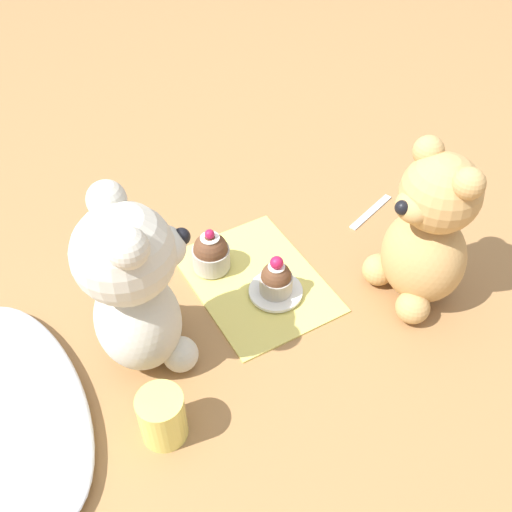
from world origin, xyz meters
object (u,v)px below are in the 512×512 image
(cupcake_near_cream_bear, at_px, (211,253))
(juice_glass, at_px, (162,417))
(teddy_bear_cream, at_px, (134,288))
(saucer_plate, at_px, (276,291))
(teaspoon, at_px, (371,211))
(teddy_bear_tan, at_px, (427,235))
(cupcake_near_tan_bear, at_px, (276,279))

(cupcake_near_cream_bear, relative_size, juice_glass, 1.02)
(teddy_bear_cream, xyz_separation_m, saucer_plate, (-0.00, -0.21, -0.12))
(cupcake_near_cream_bear, height_order, teaspoon, cupcake_near_cream_bear)
(teddy_bear_cream, relative_size, teddy_bear_tan, 1.05)
(saucer_plate, xyz_separation_m, teaspoon, (0.08, -0.24, -0.01))
(cupcake_near_cream_bear, bearing_deg, teddy_bear_cream, 122.94)
(saucer_plate, bearing_deg, teddy_bear_cream, 89.92)
(cupcake_near_tan_bear, bearing_deg, teddy_bear_tan, -117.56)
(teddy_bear_cream, distance_m, cupcake_near_tan_bear, 0.23)
(saucer_plate, distance_m, teaspoon, 0.25)
(cupcake_near_tan_bear, height_order, juice_glass, cupcake_near_tan_bear)
(teddy_bear_cream, bearing_deg, teddy_bear_tan, -98.46)
(teddy_bear_tan, bearing_deg, juice_glass, -83.66)
(teddy_bear_tan, distance_m, cupcake_near_tan_bear, 0.22)
(teddy_bear_cream, height_order, saucer_plate, teddy_bear_cream)
(juice_glass, xyz_separation_m, teaspoon, (0.20, -0.47, -0.03))
(cupcake_near_tan_bear, bearing_deg, cupcake_near_cream_bear, 30.79)
(cupcake_near_tan_bear, distance_m, juice_glass, 0.26)
(teaspoon, bearing_deg, juice_glass, -175.89)
(saucer_plate, distance_m, cupcake_near_tan_bear, 0.03)
(juice_glass, bearing_deg, teddy_bear_tan, -86.14)
(teddy_bear_tan, bearing_deg, cupcake_near_tan_bear, -115.08)
(saucer_plate, bearing_deg, juice_glass, 117.76)
(cupcake_near_tan_bear, bearing_deg, teddy_bear_cream, 89.92)
(teddy_bear_cream, relative_size, saucer_plate, 3.25)
(teaspoon, bearing_deg, saucer_plate, 179.16)
(saucer_plate, bearing_deg, teaspoon, -71.90)
(teddy_bear_cream, relative_size, cupcake_near_tan_bear, 3.85)
(teddy_bear_cream, bearing_deg, cupcake_near_tan_bear, -84.71)
(saucer_plate, relative_size, cupcake_near_tan_bear, 1.18)
(teddy_bear_cream, distance_m, saucer_plate, 0.24)
(saucer_plate, distance_m, juice_glass, 0.27)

